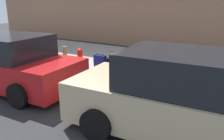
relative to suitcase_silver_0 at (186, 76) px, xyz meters
The scene contains 13 objects.
ground_plane 3.78m from the suitcase_silver_0, ahead, with size 40.00×40.00×0.00m, color #28282B.
sidewalk_curb 4.19m from the suitcase_silver_0, 27.27° to the right, with size 18.00×5.00×0.14m, color gray.
suitcase_silver_0 is the anchor object (origin of this frame).
suitcase_red_1 0.55m from the suitcase_silver_0, ahead, with size 0.41×0.23×0.66m.
suitcase_maroon_2 1.02m from the suitcase_silver_0, ahead, with size 0.38×0.24×1.02m.
suitcase_teal_3 1.51m from the suitcase_silver_0, ahead, with size 0.45×0.19×1.02m.
suitcase_olive_4 2.00m from the suitcase_silver_0, ahead, with size 0.36×0.22×0.82m.
suitcase_black_5 2.51m from the suitcase_silver_0, ahead, with size 0.50×0.25×0.76m.
suitcase_navy_6 3.07m from the suitcase_silver_0, ahead, with size 0.46×0.22×0.62m.
fire_hydrant 3.97m from the suitcase_silver_0, ahead, with size 0.39×0.21×0.71m.
bollard_post 4.59m from the suitcase_silver_0, ahead, with size 0.16×0.16×0.76m, color brown.
parked_car_beige_0 2.45m from the suitcase_silver_0, 103.43° to the left, with size 4.72×2.28×1.68m.
parked_car_red_1 5.26m from the suitcase_silver_0, 26.71° to the left, with size 4.56×2.29×1.61m.
Camera 1 is at (-5.15, 5.94, 2.56)m, focal length 37.00 mm.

